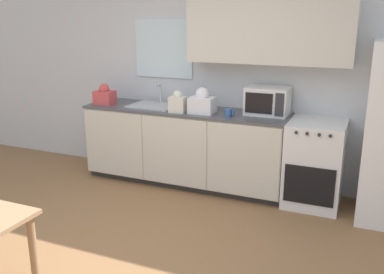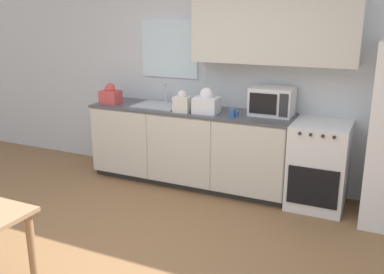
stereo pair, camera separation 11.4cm
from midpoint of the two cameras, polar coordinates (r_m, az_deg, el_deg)
The scene contains 10 objects.
ground_plane at distance 3.68m, azimuth -12.28°, elevation -17.48°, with size 12.00×12.00×0.00m, color olive.
wall_back at distance 5.17m, azimuth 3.28°, elevation 9.57°, with size 12.00×0.38×2.70m.
kitchen_counter at distance 5.21m, azimuth -1.55°, elevation -1.24°, with size 2.49×0.65×0.93m.
oven_range at distance 4.80m, azimuth 15.35°, elevation -3.44°, with size 0.59×0.65×0.92m.
kitchen_sink at distance 5.29m, azimuth -5.72°, elevation 4.27°, with size 0.56×0.45×0.25m.
microwave at distance 4.85m, azimuth 9.38°, elevation 4.78°, with size 0.47×0.35×0.31m.
coffee_mug at distance 4.70m, azimuth 4.25°, elevation 3.24°, with size 0.11×0.08×0.09m.
grocery_bag_0 at distance 4.87m, azimuth 0.69°, elevation 4.61°, with size 0.29×0.25×0.29m.
grocery_bag_1 at distance 5.50m, azimuth -12.16°, elevation 5.41°, with size 0.24×0.21×0.26m.
grocery_bag_2 at distance 4.92m, azimuth -2.59°, elevation 4.58°, with size 0.20×0.17×0.25m.
Camera 1 is at (1.81, -2.49, 2.00)m, focal length 40.00 mm.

